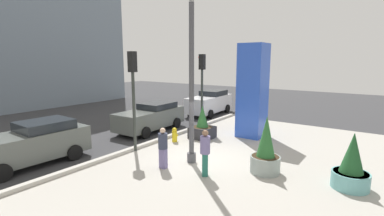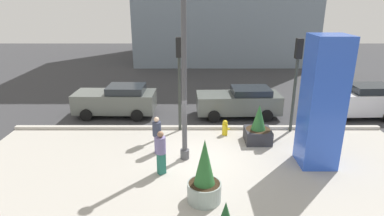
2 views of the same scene
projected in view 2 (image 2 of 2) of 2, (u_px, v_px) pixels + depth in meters
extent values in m
plane|color=#38383A|center=(196.00, 123.00, 16.86)|extent=(60.00, 60.00, 0.00)
cube|color=#ADA89E|center=(199.00, 186.00, 11.19)|extent=(18.00, 10.00, 0.02)
cube|color=#B7B2A8|center=(197.00, 128.00, 16.00)|extent=(18.00, 0.24, 0.16)
cylinder|color=#4C4C51|center=(184.00, 154.00, 13.05)|extent=(0.36, 0.36, 0.40)
cylinder|color=#4C4C51|center=(184.00, 84.00, 12.09)|extent=(0.20, 0.20, 6.27)
cube|color=blue|center=(321.00, 103.00, 11.95)|extent=(1.32, 1.32, 4.99)
cylinder|color=gray|center=(204.00, 192.00, 10.32)|extent=(1.09, 1.09, 0.64)
cylinder|color=#382819|center=(204.00, 184.00, 10.22)|extent=(1.00, 1.00, 0.04)
cone|color=#2D6B33|center=(204.00, 162.00, 9.96)|extent=(0.67, 0.67, 1.51)
cube|color=#2D2D33|center=(257.00, 135.00, 14.52)|extent=(1.14, 1.14, 0.62)
cylinder|color=#382819|center=(257.00, 130.00, 14.43)|extent=(1.08, 1.08, 0.04)
cone|color=#2D6B33|center=(258.00, 117.00, 14.24)|extent=(0.64, 0.64, 1.15)
cylinder|color=gold|center=(224.00, 130.00, 15.26)|extent=(0.26, 0.26, 0.55)
sphere|color=gold|center=(224.00, 123.00, 15.15)|extent=(0.24, 0.24, 0.24)
cylinder|color=gold|center=(228.00, 129.00, 15.26)|extent=(0.12, 0.10, 0.10)
cylinder|color=#333833|center=(179.00, 95.00, 15.32)|extent=(0.14, 0.14, 3.60)
cube|color=black|center=(178.00, 47.00, 14.59)|extent=(0.28, 0.32, 0.90)
sphere|color=red|center=(178.00, 41.00, 14.66)|extent=(0.18, 0.18, 0.18)
cylinder|color=#333833|center=(293.00, 96.00, 15.22)|extent=(0.14, 0.14, 3.57)
cube|color=black|center=(298.00, 49.00, 14.49)|extent=(0.28, 0.32, 0.90)
sphere|color=red|center=(298.00, 42.00, 14.57)|extent=(0.18, 0.18, 0.18)
cube|color=#565B56|center=(114.00, 102.00, 17.65)|extent=(4.37, 1.89, 1.04)
cube|color=#1E2328|center=(125.00, 89.00, 17.41)|extent=(1.99, 1.62, 0.38)
cylinder|color=black|center=(86.00, 115.00, 16.99)|extent=(0.65, 0.24, 0.64)
cylinder|color=black|center=(96.00, 104.00, 18.68)|extent=(0.65, 0.24, 0.64)
cylinder|color=black|center=(136.00, 116.00, 16.94)|extent=(0.65, 0.24, 0.64)
cylinder|color=black|center=(142.00, 105.00, 18.62)|extent=(0.65, 0.24, 0.64)
cube|color=silver|center=(355.00, 102.00, 17.40)|extent=(4.55, 1.90, 1.14)
cube|color=#1E2328|center=(370.00, 88.00, 17.18)|extent=(2.08, 1.59, 0.38)
cylinder|color=black|center=(336.00, 117.00, 16.70)|extent=(0.65, 0.25, 0.64)
cylinder|color=black|center=(322.00, 107.00, 18.31)|extent=(0.65, 0.25, 0.64)
cylinder|color=black|center=(370.00, 106.00, 18.43)|extent=(0.65, 0.25, 0.64)
cube|color=#565B56|center=(237.00, 103.00, 17.55)|extent=(4.53, 1.91, 0.99)
cube|color=#1E2328|center=(250.00, 91.00, 17.35)|extent=(2.06, 1.62, 0.34)
cylinder|color=black|center=(213.00, 116.00, 16.81)|extent=(0.65, 0.24, 0.64)
cylinder|color=black|center=(210.00, 106.00, 18.47)|extent=(0.65, 0.24, 0.64)
cylinder|color=black|center=(266.00, 116.00, 16.91)|extent=(0.65, 0.24, 0.64)
cylinder|color=black|center=(258.00, 105.00, 18.57)|extent=(0.65, 0.24, 0.64)
cube|color=slate|center=(157.00, 144.00, 13.47)|extent=(0.21, 0.29, 0.79)
cylinder|color=#33384C|center=(156.00, 129.00, 13.25)|extent=(0.38, 0.38, 0.60)
sphere|color=beige|center=(156.00, 120.00, 13.12)|extent=(0.21, 0.21, 0.21)
cube|color=#236656|center=(161.00, 164.00, 11.86)|extent=(0.34, 0.32, 0.85)
cylinder|color=slate|center=(160.00, 145.00, 11.62)|extent=(0.50, 0.50, 0.63)
sphere|color=#8C664C|center=(160.00, 134.00, 11.48)|extent=(0.23, 0.23, 0.23)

